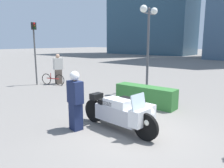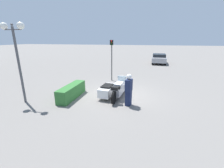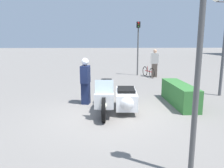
{
  "view_description": "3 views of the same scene",
  "coord_description": "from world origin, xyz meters",
  "px_view_note": "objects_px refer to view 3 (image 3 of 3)",
  "views": [
    {
      "loc": [
        3.14,
        -4.81,
        2.47
      ],
      "look_at": [
        -0.95,
        0.2,
        1.24
      ],
      "focal_mm": 35.0,
      "sensor_mm": 36.0,
      "label": 1
    },
    {
      "loc": [
        -8.77,
        -1.81,
        3.4
      ],
      "look_at": [
        -1.25,
        0.08,
        1.06
      ],
      "focal_mm": 24.0,
      "sensor_mm": 36.0,
      "label": 2
    },
    {
      "loc": [
        6.48,
        -0.28,
        2.26
      ],
      "look_at": [
        -0.54,
        0.08,
        0.91
      ],
      "focal_mm": 35.0,
      "sensor_mm": 36.0,
      "label": 3
    }
  ],
  "objects_px": {
    "traffic_light_near": "(199,47)",
    "traffic_light_far": "(138,41)",
    "pedestrian_bystander": "(155,63)",
    "hedge_bush_curbside": "(179,94)",
    "officer_rider": "(85,80)",
    "bicycle_parked": "(148,72)",
    "police_motorcycle": "(117,97)"
  },
  "relations": [
    {
      "from": "hedge_bush_curbside",
      "to": "traffic_light_far",
      "type": "distance_m",
      "value": 7.44
    },
    {
      "from": "officer_rider",
      "to": "hedge_bush_curbside",
      "type": "bearing_deg",
      "value": -174.09
    },
    {
      "from": "hedge_bush_curbside",
      "to": "traffic_light_far",
      "type": "bearing_deg",
      "value": -177.17
    },
    {
      "from": "traffic_light_far",
      "to": "bicycle_parked",
      "type": "distance_m",
      "value": 2.23
    },
    {
      "from": "pedestrian_bystander",
      "to": "traffic_light_near",
      "type": "bearing_deg",
      "value": 7.45
    },
    {
      "from": "bicycle_parked",
      "to": "traffic_light_far",
      "type": "bearing_deg",
      "value": -155.63
    },
    {
      "from": "officer_rider",
      "to": "bicycle_parked",
      "type": "height_order",
      "value": "officer_rider"
    },
    {
      "from": "traffic_light_far",
      "to": "pedestrian_bystander",
      "type": "xyz_separation_m",
      "value": [
        0.75,
        1.0,
        -1.44
      ]
    },
    {
      "from": "police_motorcycle",
      "to": "bicycle_parked",
      "type": "distance_m",
      "value": 7.66
    },
    {
      "from": "traffic_light_far",
      "to": "bicycle_parked",
      "type": "xyz_separation_m",
      "value": [
        0.72,
        0.6,
        -2.03
      ]
    },
    {
      "from": "traffic_light_far",
      "to": "pedestrian_bystander",
      "type": "height_order",
      "value": "traffic_light_far"
    },
    {
      "from": "police_motorcycle",
      "to": "officer_rider",
      "type": "relative_size",
      "value": 1.58
    },
    {
      "from": "hedge_bush_curbside",
      "to": "traffic_light_far",
      "type": "relative_size",
      "value": 0.7
    },
    {
      "from": "pedestrian_bystander",
      "to": "traffic_light_far",
      "type": "bearing_deg",
      "value": -109.04
    },
    {
      "from": "traffic_light_near",
      "to": "police_motorcycle",
      "type": "bearing_deg",
      "value": 11.26
    },
    {
      "from": "traffic_light_near",
      "to": "bicycle_parked",
      "type": "bearing_deg",
      "value": -12.69
    },
    {
      "from": "hedge_bush_curbside",
      "to": "traffic_light_far",
      "type": "height_order",
      "value": "traffic_light_far"
    },
    {
      "from": "traffic_light_far",
      "to": "pedestrian_bystander",
      "type": "bearing_deg",
      "value": 60.71
    },
    {
      "from": "traffic_light_far",
      "to": "hedge_bush_curbside",
      "type": "bearing_deg",
      "value": 10.6
    },
    {
      "from": "officer_rider",
      "to": "pedestrian_bystander",
      "type": "distance_m",
      "value": 7.4
    },
    {
      "from": "police_motorcycle",
      "to": "traffic_light_far",
      "type": "height_order",
      "value": "traffic_light_far"
    },
    {
      "from": "hedge_bush_curbside",
      "to": "police_motorcycle",
      "type": "bearing_deg",
      "value": -72.45
    },
    {
      "from": "officer_rider",
      "to": "bicycle_parked",
      "type": "bearing_deg",
      "value": -110.73
    },
    {
      "from": "pedestrian_bystander",
      "to": "bicycle_parked",
      "type": "xyz_separation_m",
      "value": [
        -0.03,
        -0.39,
        -0.59
      ]
    },
    {
      "from": "traffic_light_far",
      "to": "pedestrian_bystander",
      "type": "relative_size",
      "value": 1.99
    },
    {
      "from": "traffic_light_near",
      "to": "traffic_light_far",
      "type": "relative_size",
      "value": 0.93
    },
    {
      "from": "traffic_light_far",
      "to": "pedestrian_bystander",
      "type": "distance_m",
      "value": 1.91
    },
    {
      "from": "hedge_bush_curbside",
      "to": "pedestrian_bystander",
      "type": "distance_m",
      "value": 6.47
    },
    {
      "from": "officer_rider",
      "to": "traffic_light_far",
      "type": "relative_size",
      "value": 0.47
    },
    {
      "from": "hedge_bush_curbside",
      "to": "pedestrian_bystander",
      "type": "bearing_deg",
      "value": 174.27
    },
    {
      "from": "police_motorcycle",
      "to": "bicycle_parked",
      "type": "height_order",
      "value": "police_motorcycle"
    },
    {
      "from": "officer_rider",
      "to": "pedestrian_bystander",
      "type": "xyz_separation_m",
      "value": [
        -6.17,
        4.08,
        0.0
      ]
    }
  ]
}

